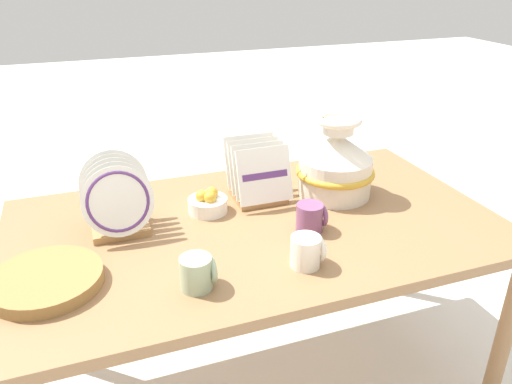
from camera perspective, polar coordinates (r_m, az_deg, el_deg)
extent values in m
plane|color=silver|center=(2.05, 0.00, -20.93)|extent=(14.00, 14.00, 0.00)
cube|color=olive|center=(1.63, 0.00, -4.06)|extent=(1.57, 0.90, 0.03)
cylinder|color=olive|center=(1.91, 26.48, -14.74)|extent=(0.06, 0.06, 0.67)
cylinder|color=olive|center=(2.09, -23.61, -10.36)|extent=(0.06, 0.06, 0.67)
cylinder|color=olive|center=(2.41, 13.36, -3.90)|extent=(0.06, 0.06, 0.67)
cylinder|color=silver|center=(1.80, 8.99, 1.81)|extent=(0.26, 0.26, 0.14)
cone|color=silver|center=(1.76, 9.25, 5.26)|extent=(0.26, 0.26, 0.09)
cylinder|color=silver|center=(1.74, 9.40, 7.38)|extent=(0.11, 0.11, 0.05)
torus|color=silver|center=(1.73, 9.46, 8.11)|extent=(0.16, 0.16, 0.02)
torus|color=gold|center=(1.79, 9.03, 2.30)|extent=(0.28, 0.28, 0.02)
cube|color=tan|center=(1.64, -15.26, -3.71)|extent=(0.17, 0.16, 0.02)
cylinder|color=tan|center=(1.67, -17.72, -1.58)|extent=(0.01, 0.01, 0.07)
cylinder|color=tan|center=(1.67, -13.62, -0.98)|extent=(0.01, 0.01, 0.07)
cylinder|color=white|center=(1.52, -15.48, -1.08)|extent=(0.21, 0.07, 0.20)
torus|color=#5B3375|center=(1.52, -15.48, -1.09)|extent=(0.18, 0.06, 0.18)
cylinder|color=white|center=(1.55, -15.61, -0.53)|extent=(0.21, 0.07, 0.20)
cylinder|color=white|center=(1.58, -15.74, 0.00)|extent=(0.21, 0.07, 0.20)
cylinder|color=white|center=(1.62, -15.86, 0.51)|extent=(0.21, 0.07, 0.20)
cylinder|color=white|center=(1.65, -15.97, 1.00)|extent=(0.21, 0.07, 0.20)
cube|color=tan|center=(1.77, 0.17, -0.38)|extent=(0.17, 0.16, 0.02)
cylinder|color=tan|center=(1.79, -2.35, 1.54)|extent=(0.01, 0.01, 0.07)
cylinder|color=tan|center=(1.83, 1.27, 2.06)|extent=(0.01, 0.01, 0.07)
cube|color=white|center=(1.67, 1.01, 1.90)|extent=(0.19, 0.06, 0.18)
cube|color=white|center=(1.71, 0.45, 2.50)|extent=(0.19, 0.06, 0.18)
cube|color=white|center=(1.75, -0.09, 3.06)|extent=(0.19, 0.06, 0.18)
cube|color=white|center=(1.79, -0.60, 3.60)|extent=(0.19, 0.06, 0.18)
cube|color=#5B3375|center=(1.67, 1.03, 1.89)|extent=(0.16, 0.01, 0.02)
cylinder|color=olive|center=(1.43, -22.76, -9.71)|extent=(0.29, 0.29, 0.01)
cylinder|color=olive|center=(1.43, -22.82, -9.42)|extent=(0.29, 0.29, 0.01)
cylinder|color=olive|center=(1.42, -22.88, -9.12)|extent=(0.29, 0.29, 0.01)
cylinder|color=olive|center=(1.42, -22.94, -8.82)|extent=(0.29, 0.29, 0.01)
cylinder|color=#9EB28E|center=(1.31, -6.86, -9.18)|extent=(0.08, 0.08, 0.09)
torus|color=#9EB28E|center=(1.31, -5.06, -8.79)|extent=(0.02, 0.07, 0.07)
cylinder|color=silver|center=(1.39, 5.69, -6.79)|extent=(0.08, 0.08, 0.09)
torus|color=silver|center=(1.40, 7.26, -6.40)|extent=(0.02, 0.07, 0.07)
cylinder|color=#7A4770|center=(1.56, 6.14, -2.92)|extent=(0.08, 0.08, 0.09)
torus|color=#7A4770|center=(1.58, 7.52, -2.61)|extent=(0.02, 0.07, 0.07)
cylinder|color=white|center=(1.68, -5.52, -1.50)|extent=(0.13, 0.13, 0.05)
sphere|color=gold|center=(1.66, -6.23, -0.47)|extent=(0.04, 0.04, 0.04)
sphere|color=gold|center=(1.68, -5.07, -0.11)|extent=(0.04, 0.04, 0.04)
sphere|color=gold|center=(1.65, -5.29, -0.63)|extent=(0.04, 0.04, 0.04)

